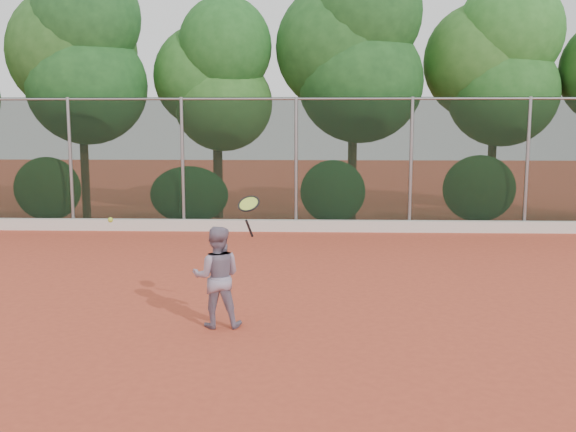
{
  "coord_description": "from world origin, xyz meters",
  "views": [
    {
      "loc": [
        0.38,
        -9.85,
        2.82
      ],
      "look_at": [
        0.0,
        1.0,
        1.25
      ],
      "focal_mm": 40.0,
      "sensor_mm": 36.0,
      "label": 1
    }
  ],
  "objects": [
    {
      "name": "tennis_player",
      "position": [
        -0.91,
        -1.2,
        0.71
      ],
      "size": [
        0.72,
        0.58,
        1.42
      ],
      "primitive_type": "imported",
      "rotation": [
        0.0,
        0.0,
        3.2
      ],
      "color": "gray",
      "rests_on": "ground"
    },
    {
      "name": "chainlink_fence",
      "position": [
        -0.0,
        7.0,
        1.86
      ],
      "size": [
        24.09,
        0.09,
        3.5
      ],
      "color": "black",
      "rests_on": "ground"
    },
    {
      "name": "foliage_backdrop",
      "position": [
        -0.55,
        8.98,
        4.4
      ],
      "size": [
        23.7,
        3.63,
        7.55
      ],
      "color": "#3A2616",
      "rests_on": "ground"
    },
    {
      "name": "tennis_racket",
      "position": [
        -0.46,
        -1.22,
        1.7
      ],
      "size": [
        0.38,
        0.35,
        0.59
      ],
      "color": "black",
      "rests_on": "ground"
    },
    {
      "name": "ground",
      "position": [
        0.0,
        0.0,
        0.0
      ],
      "size": [
        80.0,
        80.0,
        0.0
      ],
      "primitive_type": "plane",
      "color": "#BE462C",
      "rests_on": "ground"
    },
    {
      "name": "concrete_curb",
      "position": [
        0.0,
        6.82,
        0.15
      ],
      "size": [
        24.0,
        0.2,
        0.3
      ],
      "primitive_type": "cube",
      "color": "silver",
      "rests_on": "ground"
    },
    {
      "name": "tennis_ball_in_flight",
      "position": [
        -2.4,
        -1.12,
        1.49
      ],
      "size": [
        0.07,
        0.07,
        0.07
      ],
      "color": "#B3D02F",
      "rests_on": "ground"
    }
  ]
}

